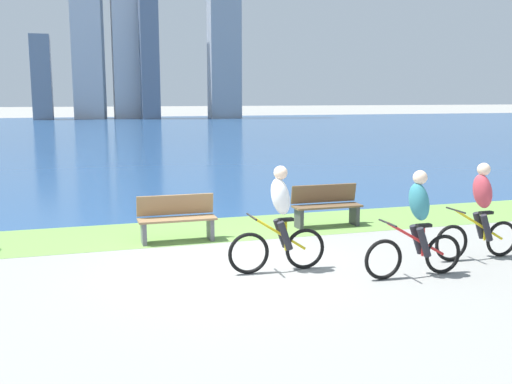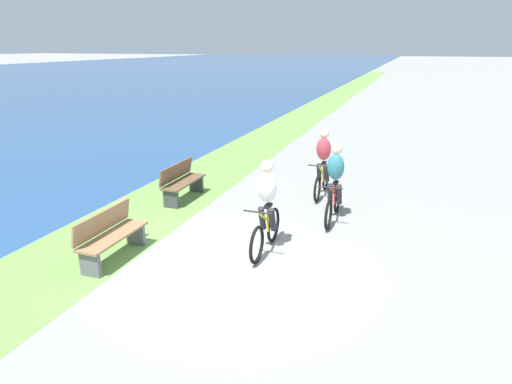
% 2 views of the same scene
% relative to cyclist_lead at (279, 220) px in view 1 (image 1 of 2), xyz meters
% --- Properties ---
extents(ground_plane, '(300.00, 300.00, 0.00)m').
position_rel_cyclist_lead_xyz_m(ground_plane, '(-0.57, 0.35, -0.84)').
color(ground_plane, gray).
extents(grass_strip_bayside, '(120.00, 2.27, 0.01)m').
position_rel_cyclist_lead_xyz_m(grass_strip_bayside, '(-0.57, 3.22, -0.84)').
color(grass_strip_bayside, '#6B9947').
rests_on(grass_strip_bayside, ground).
extents(bay_water_surface, '(300.00, 68.30, 0.00)m').
position_rel_cyclist_lead_xyz_m(bay_water_surface, '(-0.57, 38.51, -0.84)').
color(bay_water_surface, navy).
rests_on(bay_water_surface, ground).
extents(cyclist_lead, '(1.63, 0.52, 1.71)m').
position_rel_cyclist_lead_xyz_m(cyclist_lead, '(0.00, 0.00, 0.00)').
color(cyclist_lead, black).
rests_on(cyclist_lead, ground).
extents(cyclist_trailing, '(1.69, 0.52, 1.68)m').
position_rel_cyclist_lead_xyz_m(cyclist_trailing, '(1.95, -0.89, -0.01)').
color(cyclist_trailing, black).
rests_on(cyclist_trailing, ground).
extents(cyclist_distant_rear, '(1.66, 0.52, 1.68)m').
position_rel_cyclist_lead_xyz_m(cyclist_distant_rear, '(3.56, -0.30, -0.01)').
color(cyclist_distant_rear, black).
rests_on(cyclist_distant_rear, ground).
extents(bench_near_path, '(1.50, 0.47, 0.90)m').
position_rel_cyclist_lead_xyz_m(bench_near_path, '(-1.24, 2.47, -0.39)').
color(bench_near_path, olive).
rests_on(bench_near_path, ground).
extents(bench_far_along_path, '(1.50, 0.47, 0.90)m').
position_rel_cyclist_lead_xyz_m(bench_far_along_path, '(2.07, 2.86, -0.39)').
color(bench_far_along_path, brown).
rests_on(bench_far_along_path, ground).
extents(city_skyline_far_shore, '(24.57, 6.82, 25.74)m').
position_rel_cyclist_lead_xyz_m(city_skyline_far_shore, '(3.91, 66.19, 10.53)').
color(city_skyline_far_shore, slate).
rests_on(city_skyline_far_shore, ground).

